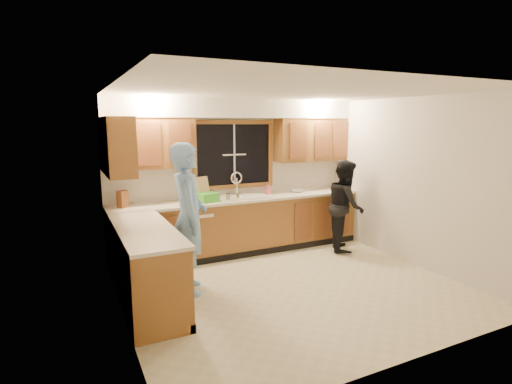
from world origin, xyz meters
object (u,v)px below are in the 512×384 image
man (189,219)px  bowl (297,191)px  woman (345,205)px  stove (156,284)px  sink (241,201)px  soap_bottle (268,189)px  dish_crate (208,197)px  dishwasher (192,234)px  knife_block (123,199)px

man → bowl: size_ratio=9.02×
woman → bowl: bearing=70.9°
stove → man: (0.57, 0.69, 0.50)m
sink → soap_bottle: 0.55m
bowl → soap_bottle: bearing=175.7°
man → dish_crate: (0.62, 1.06, 0.04)m
sink → dishwasher: 0.96m
dish_crate → bowl: bearing=3.6°
dish_crate → stove: bearing=-124.4°
sink → stove: sink is taller
knife_block → bowl: 2.92m
sink → bowl: 1.08m
dishwasher → dish_crate: size_ratio=2.89×
dish_crate → sink: bearing=7.6°
woman → bowl: 0.88m
stove → knife_block: size_ratio=3.67×
man → bowl: (2.30, 1.16, 0.00)m
knife_block → soap_bottle: size_ratio=1.40×
dishwasher → sink: bearing=1.0°
stove → woman: size_ratio=0.59×
soap_bottle → bowl: bearing=-4.3°
bowl → woman: bearing=-50.5°
knife_block → bowl: size_ratio=1.17×
sink → man: bearing=-137.1°
sink → knife_block: size_ratio=3.51×
stove → woman: 3.63m
dish_crate → dishwasher: bearing=164.8°
stove → bowl: bowl is taller
dish_crate → woman: bearing=-14.1°
dish_crate → soap_bottle: size_ratio=1.62×
dishwasher → soap_bottle: bearing=3.3°
stove → soap_bottle: bearing=39.1°
dishwasher → knife_block: bearing=176.8°
stove → knife_block: bearing=91.4°
knife_block → bowl: knife_block is taller
stove → dishwasher: bearing=62.3°
woman → knife_block: bearing=110.3°
soap_bottle → bowl: (0.55, -0.04, -0.06)m
sink → soap_bottle: (0.52, 0.07, 0.14)m
sink → dish_crate: size_ratio=3.03×
sink → knife_block: sink is taller
knife_block → dish_crate: size_ratio=0.86×
dish_crate → bowl: (1.68, 0.10, -0.04)m
knife_block → soap_bottle: 2.37m
bowl → dishwasher: bearing=-178.8°
man → stove: bearing=152.8°
sink → bowl: sink is taller
woman → dish_crate: woman is taller
knife_block → dish_crate: bearing=-40.2°
sink → stove: 2.60m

